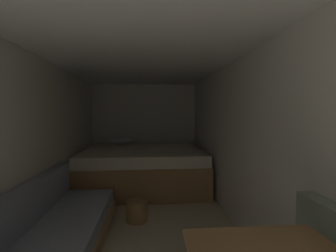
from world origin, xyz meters
TOP-DOWN VIEW (x-y plane):
  - ground_plane at (0.00, 1.96)m, footprint 7.41×7.41m
  - wall_back at (0.00, 4.69)m, footprint 2.35×0.05m
  - wall_left at (-1.15, 1.96)m, footprint 0.05×5.41m
  - wall_right at (1.15, 1.96)m, footprint 0.05×5.41m
  - ceiling_slab at (0.00, 1.96)m, footprint 2.35×5.41m
  - bed at (-0.01, 3.76)m, footprint 2.13×1.72m
  - wicker_basket at (-0.06, 2.39)m, footprint 0.27×0.27m

SIDE VIEW (x-z plane):
  - ground_plane at x=0.00m, z-range 0.00..0.00m
  - wicker_basket at x=-0.06m, z-range 0.00..0.26m
  - bed at x=-0.01m, z-range -0.08..0.79m
  - wall_back at x=0.00m, z-range 0.00..1.99m
  - wall_left at x=-1.15m, z-range 0.00..1.99m
  - wall_right at x=1.15m, z-range 0.00..1.99m
  - ceiling_slab at x=0.00m, z-range 1.99..2.04m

